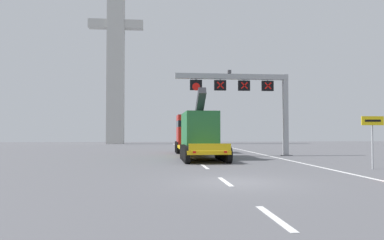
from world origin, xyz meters
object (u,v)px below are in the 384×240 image
object	(u,v)px
heavy_haul_truck_yellow	(195,132)
bridge_pylon_distant	(116,45)
overhead_lane_gantry	(248,91)
exit_sign_yellow	(372,130)

from	to	relation	value
heavy_haul_truck_yellow	bridge_pylon_distant	xyz separation A→B (m)	(-10.11, 29.97, 14.51)
overhead_lane_gantry	exit_sign_yellow	world-z (taller)	overhead_lane_gantry
overhead_lane_gantry	bridge_pylon_distant	bearing A→B (deg)	115.33
exit_sign_yellow	bridge_pylon_distant	xyz separation A→B (m)	(-18.69, 41.59, 14.34)
exit_sign_yellow	overhead_lane_gantry	bearing A→B (deg)	110.88
overhead_lane_gantry	heavy_haul_truck_yellow	distance (m)	5.71
overhead_lane_gantry	bridge_pylon_distant	distance (m)	35.69
overhead_lane_gantry	exit_sign_yellow	bearing A→B (deg)	-69.12
overhead_lane_gantry	exit_sign_yellow	size ratio (longest dim) A/B	3.39
heavy_haul_truck_yellow	exit_sign_yellow	distance (m)	14.44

